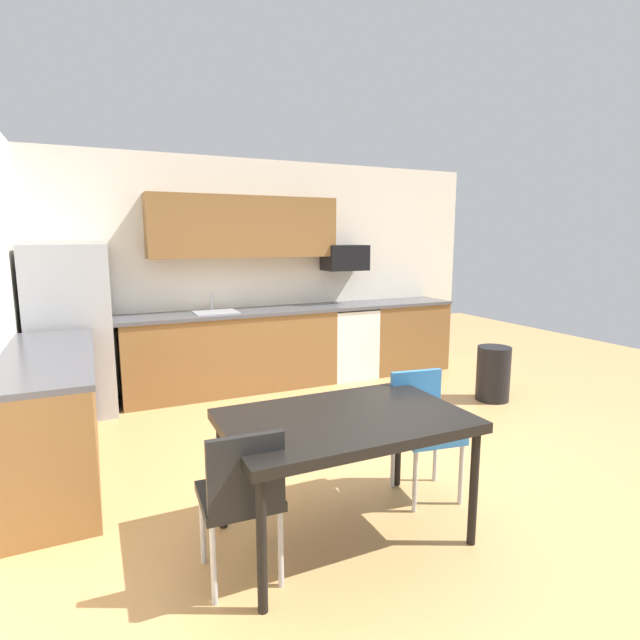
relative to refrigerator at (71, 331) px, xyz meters
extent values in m
plane|color=tan|center=(2.18, -2.22, -0.86)|extent=(12.00, 12.00, 0.00)
cube|color=silver|center=(2.18, 0.43, 0.49)|extent=(5.80, 0.10, 2.70)
cube|color=brown|center=(1.65, 0.08, -0.41)|extent=(2.44, 0.60, 0.90)
cube|color=brown|center=(4.03, 0.08, -0.41)|extent=(1.11, 0.60, 0.90)
cube|color=brown|center=(-0.12, -1.42, -0.41)|extent=(0.60, 2.00, 0.90)
cube|color=#4C4C51|center=(2.18, 0.08, 0.06)|extent=(4.80, 0.64, 0.04)
cube|color=#4C4C51|center=(-0.12, -1.42, 0.06)|extent=(0.64, 2.00, 0.04)
cube|color=brown|center=(1.88, 0.21, 1.04)|extent=(2.20, 0.34, 0.70)
cube|color=#9EA0A5|center=(0.00, 0.00, 0.00)|extent=(0.76, 0.70, 1.72)
cube|color=white|center=(3.17, 0.08, -0.42)|extent=(0.60, 0.60, 0.88)
cube|color=black|center=(3.17, 0.08, 0.04)|extent=(0.60, 0.60, 0.03)
cube|color=black|center=(3.17, 0.18, 0.67)|extent=(0.54, 0.36, 0.32)
cube|color=#A5A8AD|center=(1.48, 0.08, 0.02)|extent=(0.48, 0.40, 0.14)
cylinder|color=#B2B5BA|center=(1.48, 0.26, 0.18)|extent=(0.02, 0.02, 0.24)
cube|color=black|center=(1.50, -3.02, -0.13)|extent=(1.40, 0.90, 0.06)
cylinder|color=black|center=(0.86, -3.41, -0.51)|extent=(0.05, 0.05, 0.70)
cylinder|color=black|center=(2.14, -3.41, -0.51)|extent=(0.05, 0.05, 0.70)
cylinder|color=black|center=(0.86, -2.63, -0.51)|extent=(0.05, 0.05, 0.70)
cylinder|color=black|center=(2.14, -2.63, -0.51)|extent=(0.05, 0.05, 0.70)
cube|color=#2D72B7|center=(2.24, -2.85, -0.41)|extent=(0.45, 0.45, 0.05)
cube|color=#2D72B7|center=(2.26, -2.67, -0.21)|extent=(0.38, 0.09, 0.40)
cylinder|color=#B2B2B7|center=(2.04, -2.99, -0.65)|extent=(0.03, 0.03, 0.42)
cylinder|color=#B2B2B7|center=(2.38, -3.04, -0.65)|extent=(0.03, 0.03, 0.42)
cylinder|color=#B2B2B7|center=(2.09, -2.65, -0.65)|extent=(0.03, 0.03, 0.42)
cylinder|color=#B2B2B7|center=(2.43, -2.70, -0.65)|extent=(0.03, 0.03, 0.42)
cube|color=black|center=(0.84, -3.11, -0.41)|extent=(0.42, 0.42, 0.05)
cube|color=black|center=(0.83, -3.29, -0.21)|extent=(0.38, 0.06, 0.40)
cylinder|color=#B2B2B7|center=(1.02, -2.95, -0.65)|extent=(0.03, 0.03, 0.42)
cylinder|color=#B2B2B7|center=(0.68, -2.93, -0.65)|extent=(0.03, 0.03, 0.42)
cylinder|color=#B2B2B7|center=(1.00, -3.29, -0.65)|extent=(0.03, 0.03, 0.42)
cylinder|color=#B2B2B7|center=(0.66, -3.27, -0.65)|extent=(0.03, 0.03, 0.42)
cylinder|color=black|center=(4.17, -1.46, -0.56)|extent=(0.36, 0.36, 0.60)
camera|label=1|loc=(0.22, -5.46, 0.92)|focal=27.82mm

